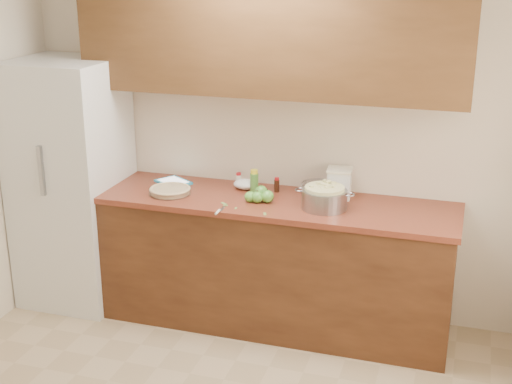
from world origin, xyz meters
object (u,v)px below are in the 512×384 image
(colander, at_px, (324,198))
(tablet, at_px, (173,182))
(pie, at_px, (170,191))
(flour_canister, at_px, (339,183))

(colander, bearing_deg, tablet, 170.42)
(pie, height_order, tablet, pie)
(tablet, bearing_deg, flour_canister, 34.83)
(pie, distance_m, tablet, 0.24)
(pie, xyz_separation_m, colander, (1.08, 0.04, 0.05))
(flour_canister, height_order, tablet, flour_canister)
(pie, height_order, flour_canister, flour_canister)
(tablet, bearing_deg, colander, 23.03)
(pie, relative_size, colander, 0.74)
(flour_canister, bearing_deg, pie, -166.12)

